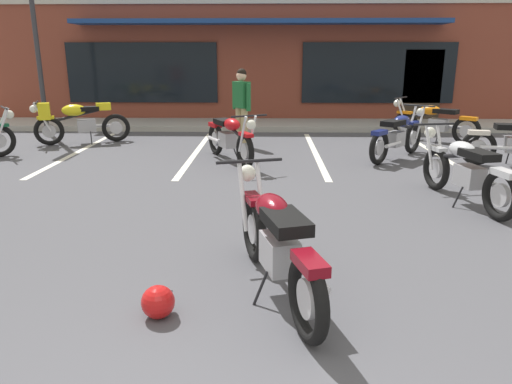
{
  "coord_description": "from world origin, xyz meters",
  "views": [
    {
      "loc": [
        0.26,
        -1.43,
        1.96
      ],
      "look_at": [
        0.13,
        3.47,
        0.55
      ],
      "focal_mm": 33.67,
      "sensor_mm": 36.0,
      "label": 1
    }
  ],
  "objects_px": {
    "motorcycle_foreground_classic": "(276,241)",
    "parking_lot_lamp_post": "(30,2)",
    "motorcycle_red_sportbike": "(77,120)",
    "motorcycle_black_cruiser": "(465,170)",
    "motorcycle_green_cafe_racer": "(434,122)",
    "motorcycle_orange_scrambler": "(230,137)",
    "person_in_shorts_foreground": "(242,103)",
    "helmet_on_pavement": "(158,302)",
    "motorcycle_silver_naked": "(398,135)"
  },
  "relations": [
    {
      "from": "motorcycle_foreground_classic",
      "to": "helmet_on_pavement",
      "type": "distance_m",
      "value": 1.06
    },
    {
      "from": "person_in_shorts_foreground",
      "to": "helmet_on_pavement",
      "type": "height_order",
      "value": "person_in_shorts_foreground"
    },
    {
      "from": "motorcycle_silver_naked",
      "to": "motorcycle_orange_scrambler",
      "type": "distance_m",
      "value": 3.26
    },
    {
      "from": "parking_lot_lamp_post",
      "to": "helmet_on_pavement",
      "type": "bearing_deg",
      "value": -61.07
    },
    {
      "from": "motorcycle_orange_scrambler",
      "to": "helmet_on_pavement",
      "type": "height_order",
      "value": "motorcycle_orange_scrambler"
    },
    {
      "from": "motorcycle_orange_scrambler",
      "to": "parking_lot_lamp_post",
      "type": "distance_m",
      "value": 6.6
    },
    {
      "from": "motorcycle_orange_scrambler",
      "to": "person_in_shorts_foreground",
      "type": "xyz_separation_m",
      "value": [
        0.14,
        1.65,
        0.49
      ]
    },
    {
      "from": "motorcycle_red_sportbike",
      "to": "helmet_on_pavement",
      "type": "xyz_separation_m",
      "value": [
        3.48,
        -7.46,
        -0.4
      ]
    },
    {
      "from": "motorcycle_foreground_classic",
      "to": "helmet_on_pavement",
      "type": "height_order",
      "value": "motorcycle_foreground_classic"
    },
    {
      "from": "parking_lot_lamp_post",
      "to": "motorcycle_red_sportbike",
      "type": "bearing_deg",
      "value": -45.3
    },
    {
      "from": "motorcycle_orange_scrambler",
      "to": "person_in_shorts_foreground",
      "type": "distance_m",
      "value": 1.73
    },
    {
      "from": "motorcycle_red_sportbike",
      "to": "motorcycle_black_cruiser",
      "type": "xyz_separation_m",
      "value": [
        6.98,
        -4.38,
        -0.07
      ]
    },
    {
      "from": "motorcycle_black_cruiser",
      "to": "motorcycle_green_cafe_racer",
      "type": "distance_m",
      "value": 5.02
    },
    {
      "from": "motorcycle_foreground_classic",
      "to": "motorcycle_black_cruiser",
      "type": "bearing_deg",
      "value": 45.49
    },
    {
      "from": "motorcycle_green_cafe_racer",
      "to": "person_in_shorts_foreground",
      "type": "distance_m",
      "value": 4.52
    },
    {
      "from": "motorcycle_black_cruiser",
      "to": "motorcycle_green_cafe_racer",
      "type": "relative_size",
      "value": 1.2
    },
    {
      "from": "motorcycle_silver_naked",
      "to": "person_in_shorts_foreground",
      "type": "relative_size",
      "value": 1.04
    },
    {
      "from": "motorcycle_black_cruiser",
      "to": "motorcycle_orange_scrambler",
      "type": "distance_m",
      "value": 4.25
    },
    {
      "from": "motorcycle_foreground_classic",
      "to": "parking_lot_lamp_post",
      "type": "xyz_separation_m",
      "value": [
        -5.84,
        8.48,
        2.72
      ]
    },
    {
      "from": "motorcycle_red_sportbike",
      "to": "parking_lot_lamp_post",
      "type": "height_order",
      "value": "parking_lot_lamp_post"
    },
    {
      "from": "motorcycle_green_cafe_racer",
      "to": "person_in_shorts_foreground",
      "type": "bearing_deg",
      "value": -171.57
    },
    {
      "from": "motorcycle_green_cafe_racer",
      "to": "person_in_shorts_foreground",
      "type": "xyz_separation_m",
      "value": [
        -4.44,
        -0.66,
        0.49
      ]
    },
    {
      "from": "motorcycle_green_cafe_racer",
      "to": "motorcycle_black_cruiser",
      "type": "bearing_deg",
      "value": -103.75
    },
    {
      "from": "motorcycle_green_cafe_racer",
      "to": "parking_lot_lamp_post",
      "type": "distance_m",
      "value": 10.05
    },
    {
      "from": "motorcycle_foreground_classic",
      "to": "motorcycle_green_cafe_racer",
      "type": "bearing_deg",
      "value": 63.27
    },
    {
      "from": "motorcycle_foreground_classic",
      "to": "motorcycle_silver_naked",
      "type": "height_order",
      "value": "same"
    },
    {
      "from": "motorcycle_red_sportbike",
      "to": "motorcycle_silver_naked",
      "type": "relative_size",
      "value": 1.15
    },
    {
      "from": "person_in_shorts_foreground",
      "to": "motorcycle_orange_scrambler",
      "type": "bearing_deg",
      "value": -94.8
    },
    {
      "from": "motorcycle_orange_scrambler",
      "to": "motorcycle_silver_naked",
      "type": "bearing_deg",
      "value": 6.13
    },
    {
      "from": "helmet_on_pavement",
      "to": "person_in_shorts_foreground",
      "type": "bearing_deg",
      "value": 88.02
    },
    {
      "from": "person_in_shorts_foreground",
      "to": "motorcycle_red_sportbike",
      "type": "bearing_deg",
      "value": 177.49
    },
    {
      "from": "motorcycle_red_sportbike",
      "to": "helmet_on_pavement",
      "type": "height_order",
      "value": "motorcycle_red_sportbike"
    },
    {
      "from": "motorcycle_orange_scrambler",
      "to": "person_in_shorts_foreground",
      "type": "relative_size",
      "value": 1.16
    },
    {
      "from": "motorcycle_red_sportbike",
      "to": "motorcycle_green_cafe_racer",
      "type": "xyz_separation_m",
      "value": [
        8.18,
        0.49,
        -0.07
      ]
    },
    {
      "from": "parking_lot_lamp_post",
      "to": "motorcycle_green_cafe_racer",
      "type": "bearing_deg",
      "value": -5.73
    },
    {
      "from": "motorcycle_foreground_classic",
      "to": "motorcycle_orange_scrambler",
      "type": "distance_m",
      "value": 5.27
    },
    {
      "from": "motorcycle_red_sportbike",
      "to": "helmet_on_pavement",
      "type": "relative_size",
      "value": 7.71
    },
    {
      "from": "motorcycle_foreground_classic",
      "to": "parking_lot_lamp_post",
      "type": "bearing_deg",
      "value": 124.55
    },
    {
      "from": "motorcycle_foreground_classic",
      "to": "parking_lot_lamp_post",
      "type": "relative_size",
      "value": 0.42
    },
    {
      "from": "motorcycle_red_sportbike",
      "to": "person_in_shorts_foreground",
      "type": "bearing_deg",
      "value": -2.51
    },
    {
      "from": "motorcycle_orange_scrambler",
      "to": "person_in_shorts_foreground",
      "type": "height_order",
      "value": "person_in_shorts_foreground"
    },
    {
      "from": "motorcycle_silver_naked",
      "to": "motorcycle_green_cafe_racer",
      "type": "relative_size",
      "value": 1.0
    },
    {
      "from": "motorcycle_silver_naked",
      "to": "motorcycle_green_cafe_racer",
      "type": "distance_m",
      "value": 2.38
    },
    {
      "from": "motorcycle_orange_scrambler",
      "to": "helmet_on_pavement",
      "type": "xyz_separation_m",
      "value": [
        -0.11,
        -5.64,
        -0.33
      ]
    },
    {
      "from": "motorcycle_black_cruiser",
      "to": "motorcycle_green_cafe_racer",
      "type": "bearing_deg",
      "value": 76.25
    },
    {
      "from": "motorcycle_red_sportbike",
      "to": "motorcycle_orange_scrambler",
      "type": "distance_m",
      "value": 4.03
    },
    {
      "from": "motorcycle_silver_naked",
      "to": "motorcycle_orange_scrambler",
      "type": "relative_size",
      "value": 0.9
    },
    {
      "from": "motorcycle_foreground_classic",
      "to": "motorcycle_red_sportbike",
      "type": "relative_size",
      "value": 1.03
    },
    {
      "from": "motorcycle_orange_scrambler",
      "to": "motorcycle_red_sportbike",
      "type": "bearing_deg",
      "value": 153.26
    },
    {
      "from": "motorcycle_black_cruiser",
      "to": "parking_lot_lamp_post",
      "type": "distance_m",
      "value": 10.61
    }
  ]
}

